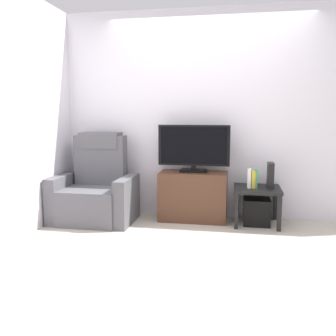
{
  "coord_description": "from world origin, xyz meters",
  "views": [
    {
      "loc": [
        0.37,
        -3.68,
        1.32
      ],
      "look_at": [
        -0.4,
        0.5,
        0.7
      ],
      "focal_mm": 40.26,
      "sensor_mm": 36.0,
      "label": 1
    }
  ],
  "objects_px": {
    "recliner_armchair": "(96,190)",
    "television": "(194,147)",
    "book_leftmost": "(249,178)",
    "book_rightmost": "(256,179)",
    "side_table": "(257,193)",
    "subwoofer_box": "(257,211)",
    "tv_stand": "(193,196)",
    "book_middle": "(253,179)",
    "game_console": "(270,175)"
  },
  "relations": [
    {
      "from": "tv_stand",
      "to": "subwoofer_box",
      "type": "bearing_deg",
      "value": -3.6
    },
    {
      "from": "recliner_armchair",
      "to": "subwoofer_box",
      "type": "bearing_deg",
      "value": 8.38
    },
    {
      "from": "side_table",
      "to": "subwoofer_box",
      "type": "bearing_deg",
      "value": -90.0
    },
    {
      "from": "book_middle",
      "to": "book_rightmost",
      "type": "height_order",
      "value": "book_rightmost"
    },
    {
      "from": "subwoofer_box",
      "to": "book_middle",
      "type": "relative_size",
      "value": 1.56
    },
    {
      "from": "tv_stand",
      "to": "side_table",
      "type": "bearing_deg",
      "value": -3.6
    },
    {
      "from": "subwoofer_box",
      "to": "book_rightmost",
      "type": "height_order",
      "value": "book_rightmost"
    },
    {
      "from": "side_table",
      "to": "book_rightmost",
      "type": "xyz_separation_m",
      "value": [
        -0.02,
        -0.02,
        0.18
      ]
    },
    {
      "from": "book_leftmost",
      "to": "book_rightmost",
      "type": "distance_m",
      "value": 0.08
    },
    {
      "from": "book_middle",
      "to": "recliner_armchair",
      "type": "bearing_deg",
      "value": -175.69
    },
    {
      "from": "recliner_armchair",
      "to": "game_console",
      "type": "relative_size",
      "value": 3.62
    },
    {
      "from": "television",
      "to": "side_table",
      "type": "xyz_separation_m",
      "value": [
        0.77,
        -0.07,
        -0.53
      ]
    },
    {
      "from": "recliner_armchair",
      "to": "book_leftmost",
      "type": "height_order",
      "value": "recliner_armchair"
    },
    {
      "from": "recliner_armchair",
      "to": "television",
      "type": "bearing_deg",
      "value": 14.58
    },
    {
      "from": "book_leftmost",
      "to": "book_middle",
      "type": "height_order",
      "value": "book_leftmost"
    },
    {
      "from": "television",
      "to": "book_middle",
      "type": "distance_m",
      "value": 0.81
    },
    {
      "from": "subwoofer_box",
      "to": "game_console",
      "type": "relative_size",
      "value": 1.05
    },
    {
      "from": "book_rightmost",
      "to": "television",
      "type": "bearing_deg",
      "value": 173.37
    },
    {
      "from": "recliner_armchair",
      "to": "subwoofer_box",
      "type": "height_order",
      "value": "recliner_armchair"
    },
    {
      "from": "television",
      "to": "game_console",
      "type": "bearing_deg",
      "value": -3.57
    },
    {
      "from": "tv_stand",
      "to": "side_table",
      "type": "height_order",
      "value": "tv_stand"
    },
    {
      "from": "book_middle",
      "to": "game_console",
      "type": "distance_m",
      "value": 0.2
    },
    {
      "from": "television",
      "to": "book_rightmost",
      "type": "distance_m",
      "value": 0.83
    },
    {
      "from": "tv_stand",
      "to": "book_middle",
      "type": "xyz_separation_m",
      "value": [
        0.72,
        -0.07,
        0.25
      ]
    },
    {
      "from": "television",
      "to": "side_table",
      "type": "bearing_deg",
      "value": -4.98
    },
    {
      "from": "television",
      "to": "recliner_armchair",
      "type": "bearing_deg",
      "value": -169.02
    },
    {
      "from": "book_rightmost",
      "to": "game_console",
      "type": "bearing_deg",
      "value": 10.23
    },
    {
      "from": "television",
      "to": "book_leftmost",
      "type": "relative_size",
      "value": 3.96
    },
    {
      "from": "television",
      "to": "side_table",
      "type": "relative_size",
      "value": 1.62
    },
    {
      "from": "recliner_armchair",
      "to": "book_rightmost",
      "type": "distance_m",
      "value": 1.95
    },
    {
      "from": "recliner_armchair",
      "to": "tv_stand",
      "type": "bearing_deg",
      "value": 13.72
    },
    {
      "from": "recliner_armchair",
      "to": "book_middle",
      "type": "height_order",
      "value": "recliner_armchair"
    },
    {
      "from": "subwoofer_box",
      "to": "book_leftmost",
      "type": "height_order",
      "value": "book_leftmost"
    },
    {
      "from": "side_table",
      "to": "book_leftmost",
      "type": "relative_size",
      "value": 2.44
    },
    {
      "from": "book_middle",
      "to": "television",
      "type": "bearing_deg",
      "value": 173.09
    },
    {
      "from": "book_leftmost",
      "to": "game_console",
      "type": "distance_m",
      "value": 0.25
    },
    {
      "from": "recliner_armchair",
      "to": "subwoofer_box",
      "type": "xyz_separation_m",
      "value": [
        1.96,
        0.16,
        -0.22
      ]
    },
    {
      "from": "television",
      "to": "side_table",
      "type": "distance_m",
      "value": 0.94
    },
    {
      "from": "subwoofer_box",
      "to": "book_rightmost",
      "type": "bearing_deg",
      "value": -136.63
    },
    {
      "from": "recliner_armchair",
      "to": "side_table",
      "type": "height_order",
      "value": "recliner_armchair"
    },
    {
      "from": "recliner_armchair",
      "to": "side_table",
      "type": "relative_size",
      "value": 2.0
    },
    {
      "from": "side_table",
      "to": "subwoofer_box",
      "type": "relative_size",
      "value": 1.72
    },
    {
      "from": "book_rightmost",
      "to": "game_console",
      "type": "relative_size",
      "value": 0.74
    },
    {
      "from": "tv_stand",
      "to": "book_middle",
      "type": "relative_size",
      "value": 4.11
    },
    {
      "from": "tv_stand",
      "to": "recliner_armchair",
      "type": "bearing_deg",
      "value": -169.88
    },
    {
      "from": "book_middle",
      "to": "game_console",
      "type": "xyz_separation_m",
      "value": [
        0.2,
        0.03,
        0.05
      ]
    },
    {
      "from": "book_rightmost",
      "to": "game_console",
      "type": "distance_m",
      "value": 0.17
    },
    {
      "from": "subwoofer_box",
      "to": "book_leftmost",
      "type": "distance_m",
      "value": 0.41
    },
    {
      "from": "book_middle",
      "to": "book_rightmost",
      "type": "relative_size",
      "value": 0.91
    },
    {
      "from": "book_middle",
      "to": "tv_stand",
      "type": "bearing_deg",
      "value": 174.56
    }
  ]
}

